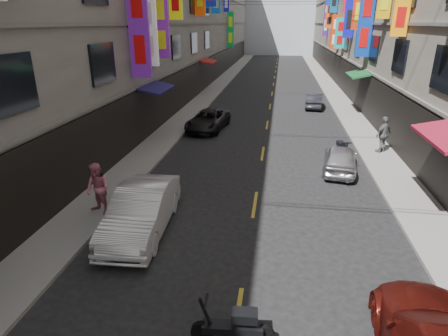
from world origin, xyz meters
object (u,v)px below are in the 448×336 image
(pedestrian_lfar, at_px, (98,189))
(pedestrian_rfar, at_px, (383,135))
(car_left_mid, at_px, (141,210))
(car_left_far, at_px, (208,120))
(car_right_mid, at_px, (340,158))
(car_right_far, at_px, (314,101))
(scooter_far_right, at_px, (342,151))
(scooter_crossing, at_px, (234,326))

(pedestrian_lfar, distance_m, pedestrian_rfar, 14.34)
(car_left_mid, bearing_deg, car_left_far, 87.77)
(car_right_mid, height_order, pedestrian_rfar, pedestrian_rfar)
(car_right_far, height_order, pedestrian_lfar, pedestrian_lfar)
(scooter_far_right, bearing_deg, car_left_far, -39.89)
(scooter_far_right, relative_size, car_right_mid, 0.49)
(car_left_mid, xyz_separation_m, car_right_mid, (7.19, 6.51, -0.15))
(car_left_mid, bearing_deg, scooter_far_right, 44.25)
(pedestrian_rfar, bearing_deg, car_left_far, -60.78)
(car_left_far, distance_m, pedestrian_lfar, 12.06)
(scooter_crossing, distance_m, car_right_far, 24.88)
(scooter_far_right, height_order, pedestrian_rfar, pedestrian_rfar)
(car_left_mid, relative_size, pedestrian_rfar, 2.46)
(pedestrian_rfar, bearing_deg, scooter_far_right, -13.80)
(scooter_crossing, bearing_deg, car_left_mid, 36.32)
(car_left_mid, distance_m, car_left_far, 12.73)
(scooter_crossing, xyz_separation_m, pedestrian_lfar, (-5.41, 4.98, 0.60))
(scooter_far_right, xyz_separation_m, car_right_mid, (-0.31, -1.64, 0.18))
(car_right_far, bearing_deg, scooter_crossing, 87.92)
(car_left_mid, bearing_deg, scooter_crossing, -52.85)
(car_left_mid, distance_m, pedestrian_lfar, 2.04)
(scooter_crossing, relative_size, car_right_far, 0.51)
(scooter_crossing, xyz_separation_m, car_left_mid, (-3.55, 4.19, 0.32))
(car_right_far, relative_size, pedestrian_lfar, 1.91)
(car_right_mid, bearing_deg, car_left_far, -31.58)
(scooter_far_right, distance_m, car_right_far, 12.30)
(car_left_far, bearing_deg, scooter_far_right, -24.44)
(car_right_mid, bearing_deg, car_left_mid, 50.69)
(scooter_crossing, bearing_deg, car_left_far, 8.54)
(scooter_far_right, bearing_deg, scooter_crossing, 63.17)
(car_left_mid, distance_m, car_right_far, 21.62)
(car_right_mid, relative_size, car_right_far, 1.03)
(scooter_crossing, xyz_separation_m, pedestrian_rfar, (6.13, 13.49, 0.62))
(car_left_mid, bearing_deg, pedestrian_rfar, 40.72)
(car_left_far, relative_size, car_right_far, 1.26)
(car_left_mid, relative_size, car_right_mid, 1.28)
(scooter_far_right, xyz_separation_m, car_left_mid, (-7.50, -8.14, 0.32))
(scooter_far_right, distance_m, pedestrian_lfar, 11.92)
(scooter_crossing, relative_size, pedestrian_rfar, 0.95)
(car_left_far, xyz_separation_m, pedestrian_lfar, (-1.66, -11.94, 0.43))
(car_left_mid, distance_m, pedestrian_rfar, 13.43)
(scooter_far_right, bearing_deg, car_right_mid, 70.24)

